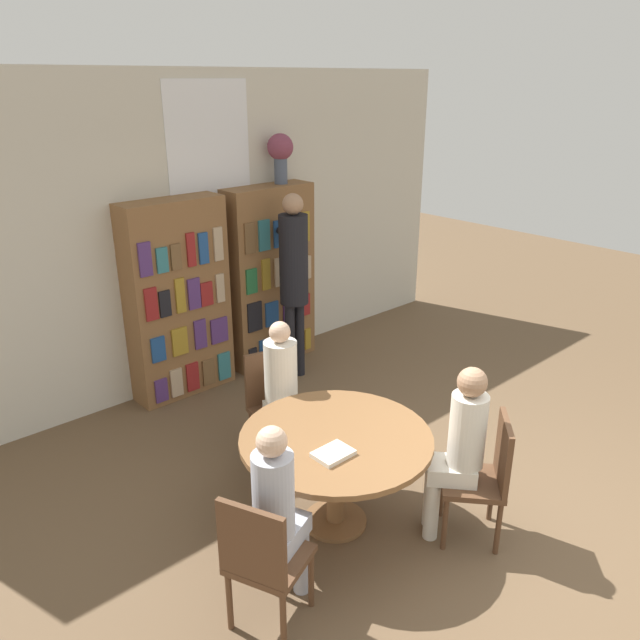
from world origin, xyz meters
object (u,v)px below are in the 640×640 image
Objects in this scene: reading_table at (336,449)px; seated_reader_left at (284,389)px; bookshelf_right at (270,277)px; seated_reader_right at (459,444)px; seated_reader_back at (278,509)px; chair_far_side at (485,473)px; flower_vase at (280,152)px; chair_left_side at (274,401)px; librarian_standing at (294,269)px; chair_near_camera at (262,557)px; bookshelf_left at (178,300)px.

seated_reader_left reaches higher than reading_table.
bookshelf_right is 3.18m from seated_reader_right.
seated_reader_back is (-2.10, -2.76, -0.27)m from bookshelf_right.
bookshelf_right is 1.48× the size of reading_table.
seated_reader_right is at bearing 90.00° from chair_far_side.
flower_vase reaches higher than seated_reader_left.
bookshelf_right reaches higher than chair_far_side.
chair_left_side is 0.73× the size of seated_reader_left.
flower_vase is 3.74m from chair_far_side.
reading_table is (-1.36, -2.45, -0.35)m from bookshelf_right.
seated_reader_back is 3.06m from librarian_standing.
reading_table is 0.99m from chair_left_side.
flower_vase is at bearing 61.81° from librarian_standing.
seated_reader_back is (0.17, 0.07, 0.19)m from chair_near_camera.
chair_near_camera is at bearing -112.52° from bookshelf_left.
chair_far_side is at bearing -105.78° from flower_vase.
seated_reader_right is at bearing 116.98° from seated_reader_left.
bookshelf_left is at bearing 153.50° from librarian_standing.
seated_reader_left is 1.42m from seated_reader_back.
chair_far_side is at bearing -90.00° from seated_reader_right.
bookshelf_left is 1.14m from librarian_standing.
librarian_standing is at bearing -119.61° from seated_reader_left.
librarian_standing reaches higher than chair_far_side.
flower_vase is (0.18, 0.00, 1.27)m from bookshelf_right.
reading_table is 0.80m from seated_reader_right.
reading_table is at bearing 90.00° from chair_left_side.
bookshelf_right is at bearing 33.88° from seated_reader_right.
seated_reader_back is at bearing 90.00° from chair_near_camera.
bookshelf_left is 1.56× the size of seated_reader_left.
chair_near_camera is 0.47× the size of librarian_standing.
seated_reader_left is (-1.18, -1.67, -0.26)m from bookshelf_right.
seated_reader_left is at bearing 114.01° from chair_near_camera.
reading_table is 0.99m from chair_near_camera.
flower_vase is at bearing 1.47° from bookshelf_right.
bookshelf_left is at bearing 134.80° from chair_near_camera.
chair_far_side is (0.41, -1.70, 0.00)m from chair_left_side.
seated_reader_right is 1.29m from seated_reader_back.
librarian_standing is (1.09, 1.17, 0.48)m from seated_reader_left.
bookshelf_right is at bearing -178.53° from flower_vase.
chair_far_side is 0.71× the size of seated_reader_right.
bookshelf_right is at bearing 36.55° from chair_far_side.
chair_left_side is at bearing -136.52° from librarian_standing.
reading_table is at bearing -123.16° from librarian_standing.
bookshelf_left is at bearing 180.00° from bookshelf_right.
reading_table is 0.80m from seated_reader_back.
chair_near_camera is 1.46m from seated_reader_right.
bookshelf_right is 1.56× the size of seated_reader_left.
flower_vase is 0.40× the size of seated_reader_back.
chair_near_camera is (-0.91, -0.38, -0.10)m from reading_table.
chair_far_side is 0.72× the size of seated_reader_back.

